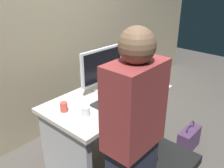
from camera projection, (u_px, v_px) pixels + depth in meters
ground_plane at (109, 155)px, 2.83m from camera, size 9.00×9.00×0.00m
wall_back at (46, 11)px, 2.77m from camera, size 6.40×0.10×3.00m
desk at (108, 116)px, 2.62m from camera, size 1.31×0.73×0.75m
office_chair at (160, 161)px, 2.12m from camera, size 0.52×0.52×0.94m
person_at_desk at (133, 145)px, 1.67m from camera, size 0.40×0.24×1.64m
monitor at (102, 67)px, 2.55m from camera, size 0.54×0.15×0.46m
keyboard at (110, 99)px, 2.43m from camera, size 0.43×0.14×0.02m
mouse at (127, 89)px, 2.62m from camera, size 0.06×0.10×0.03m
cup_near_keyboard at (86, 111)px, 2.16m from camera, size 0.07×0.07×0.09m
cup_by_monitor at (64, 107)px, 2.23m from camera, size 0.07×0.07×0.09m
book_stack at (126, 76)px, 2.82m from camera, size 0.21×0.18×0.14m
handbag at (189, 139)px, 2.87m from camera, size 0.34×0.14×0.38m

